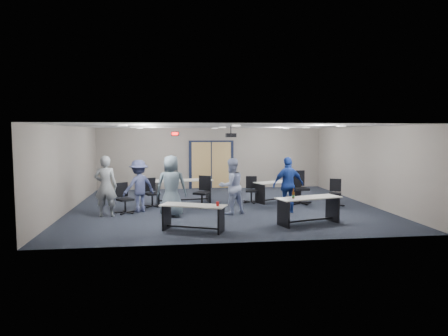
{
  "coord_description": "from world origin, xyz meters",
  "views": [
    {
      "loc": [
        -1.72,
        -13.23,
        2.47
      ],
      "look_at": [
        -0.04,
        -0.3,
        1.33
      ],
      "focal_mm": 32.0,
      "sensor_mm": 36.0,
      "label": 1
    }
  ],
  "objects": [
    {
      "name": "ceiling_projector",
      "position": [
        0.3,
        0.5,
        2.4
      ],
      "size": [
        0.35,
        0.32,
        0.37
      ],
      "color": "black",
      "rests_on": "ceiling"
    },
    {
      "name": "left_wall",
      "position": [
        -5.0,
        0.0,
        1.35
      ],
      "size": [
        0.04,
        9.0,
        2.7
      ],
      "primitive_type": "cube",
      "color": "gray",
      "rests_on": "floor"
    },
    {
      "name": "table_front_right",
      "position": [
        1.94,
        -2.9,
        0.51
      ],
      "size": [
        1.91,
        1.09,
        1.01
      ],
      "rotation": [
        0.0,
        0.0,
        0.29
      ],
      "color": "beige",
      "rests_on": "floor"
    },
    {
      "name": "person_navy",
      "position": [
        1.85,
        -1.28,
        0.87
      ],
      "size": [
        1.07,
        0.58,
        1.74
      ],
      "primitive_type": "imported",
      "rotation": [
        0.0,
        0.0,
        3.3
      ],
      "color": "navy",
      "rests_on": "floor"
    },
    {
      "name": "ceiling_can_lights",
      "position": [
        0.0,
        0.25,
        2.67
      ],
      "size": [
        6.24,
        5.74,
        0.02
      ],
      "primitive_type": null,
      "color": "white",
      "rests_on": "ceiling"
    },
    {
      "name": "right_wall",
      "position": [
        5.0,
        0.0,
        1.35
      ],
      "size": [
        0.04,
        9.0,
        2.7
      ],
      "primitive_type": "cube",
      "color": "gray",
      "rests_on": "floor"
    },
    {
      "name": "double_door",
      "position": [
        0.0,
        4.46,
        1.05
      ],
      "size": [
        2.0,
        0.07,
        2.2
      ],
      "color": "black",
      "rests_on": "back_wall"
    },
    {
      "name": "chair_back_a",
      "position": [
        -2.41,
        0.25,
        0.48
      ],
      "size": [
        0.79,
        0.79,
        0.96
      ],
      "primitive_type": null,
      "rotation": [
        0.0,
        0.0,
        0.41
      ],
      "color": "black",
      "rests_on": "floor"
    },
    {
      "name": "chair_loose_right",
      "position": [
        3.74,
        -0.45,
        0.46
      ],
      "size": [
        0.76,
        0.76,
        0.92
      ],
      "primitive_type": null,
      "rotation": [
        0.0,
        0.0,
        -0.42
      ],
      "color": "black",
      "rests_on": "floor"
    },
    {
      "name": "chair_loose_left",
      "position": [
        -3.18,
        -0.79,
        0.47
      ],
      "size": [
        0.82,
        0.82,
        0.94
      ],
      "primitive_type": null,
      "rotation": [
        0.0,
        0.0,
        0.61
      ],
      "color": "black",
      "rests_on": "floor"
    },
    {
      "name": "person_back",
      "position": [
        -2.78,
        -0.58,
        0.82
      ],
      "size": [
        1.22,
        1.09,
        1.64
      ],
      "primitive_type": "imported",
      "rotation": [
        0.0,
        0.0,
        3.72
      ],
      "color": "#3C436C",
      "rests_on": "floor"
    },
    {
      "name": "front_wall",
      "position": [
        0.0,
        -4.5,
        1.35
      ],
      "size": [
        10.0,
        0.04,
        2.7
      ],
      "primitive_type": "cube",
      "color": "gray",
      "rests_on": "floor"
    },
    {
      "name": "floor",
      "position": [
        0.0,
        0.0,
        0.0
      ],
      "size": [
        10.0,
        10.0,
        0.0
      ],
      "primitive_type": "plane",
      "color": "black",
      "rests_on": "ground"
    },
    {
      "name": "ceiling",
      "position": [
        0.0,
        0.0,
        2.7
      ],
      "size": [
        10.0,
        9.0,
        0.04
      ],
      "primitive_type": "cube",
      "color": "silver",
      "rests_on": "back_wall"
    },
    {
      "name": "person_lightblue",
      "position": [
        0.05,
        -1.28,
        0.86
      ],
      "size": [
        1.02,
        0.92,
        1.71
      ],
      "primitive_type": "imported",
      "rotation": [
        0.0,
        0.0,
        3.55
      ],
      "color": "#A3AFD8",
      "rests_on": "floor"
    },
    {
      "name": "chair_back_d",
      "position": [
        2.71,
        0.13,
        0.58
      ],
      "size": [
        0.78,
        0.78,
        1.16
      ],
      "primitive_type": null,
      "rotation": [
        0.0,
        0.0,
        0.07
      ],
      "color": "black",
      "rests_on": "floor"
    },
    {
      "name": "chair_back_b",
      "position": [
        -0.76,
        -0.08,
        0.52
      ],
      "size": [
        0.9,
        0.9,
        1.04
      ],
      "primitive_type": null,
      "rotation": [
        0.0,
        0.0,
        -0.55
      ],
      "color": "black",
      "rests_on": "floor"
    },
    {
      "name": "person_gray",
      "position": [
        -3.69,
        -1.21,
        0.91
      ],
      "size": [
        0.7,
        0.5,
        1.82
      ],
      "primitive_type": "imported",
      "rotation": [
        0.0,
        0.0,
        3.05
      ],
      "color": "gray",
      "rests_on": "floor"
    },
    {
      "name": "table_front_left",
      "position": [
        -1.21,
        -3.28,
        0.46
      ],
      "size": [
        1.73,
        1.15,
        0.78
      ],
      "rotation": [
        0.0,
        0.0,
        -0.4
      ],
      "color": "beige",
      "rests_on": "floor"
    },
    {
      "name": "exit_sign",
      "position": [
        -1.6,
        4.44,
        2.45
      ],
      "size": [
        0.32,
        0.07,
        0.18
      ],
      "color": "black",
      "rests_on": "back_wall"
    },
    {
      "name": "table_back_left",
      "position": [
        -1.35,
        0.87,
        0.56
      ],
      "size": [
        2.11,
        0.95,
        0.82
      ],
      "rotation": [
        0.0,
        0.0,
        0.14
      ],
      "color": "beige",
      "rests_on": "floor"
    },
    {
      "name": "table_back_right",
      "position": [
        2.06,
        0.68,
        0.5
      ],
      "size": [
        1.91,
        1.24,
        0.74
      ],
      "rotation": [
        0.0,
        0.0,
        0.39
      ],
      "color": "beige",
      "rests_on": "floor"
    },
    {
      "name": "back_wall",
      "position": [
        0.0,
        4.5,
        1.35
      ],
      "size": [
        10.0,
        0.04,
        2.7
      ],
      "primitive_type": "cube",
      "color": "gray",
      "rests_on": "floor"
    },
    {
      "name": "chair_back_c",
      "position": [
        1.05,
        0.58,
        0.47
      ],
      "size": [
        0.68,
        0.68,
        0.93
      ],
      "primitive_type": null,
      "rotation": [
        0.0,
        0.0,
        -0.18
      ],
      "color": "black",
      "rests_on": "floor"
    },
    {
      "name": "person_plaid",
      "position": [
        -1.76,
        -1.45,
        0.92
      ],
      "size": [
        0.93,
        0.64,
        1.83
      ],
      "primitive_type": "imported",
      "rotation": [
        0.0,
        0.0,
        3.07
      ],
      "color": "slate",
      "rests_on": "floor"
    }
  ]
}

